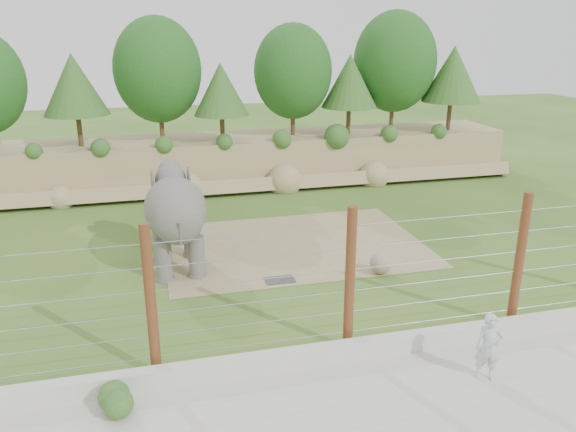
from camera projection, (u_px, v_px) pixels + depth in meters
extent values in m
plane|color=#385B22|center=(302.00, 278.00, 19.22)|extent=(90.00, 90.00, 0.00)
cube|color=#95895C|center=(239.00, 159.00, 30.74)|extent=(30.00, 4.00, 2.50)
cube|color=#95895C|center=(247.00, 186.00, 28.92)|extent=(30.00, 1.37, 1.07)
cylinder|color=#3F2B19|center=(80.00, 130.00, 27.77)|extent=(0.24, 0.24, 1.58)
sphere|color=#114411|center=(74.00, 86.00, 27.08)|extent=(3.60, 3.60, 3.60)
cylinder|color=#3F2B19|center=(161.00, 122.00, 29.10)|extent=(0.24, 0.24, 1.92)
sphere|color=#114411|center=(158.00, 70.00, 28.25)|extent=(4.40, 4.40, 4.40)
cylinder|color=#3F2B19|center=(222.00, 128.00, 28.78)|extent=(0.24, 0.24, 1.40)
sphere|color=#114411|center=(221.00, 91.00, 28.16)|extent=(3.20, 3.20, 3.20)
cylinder|color=#3F2B19|center=(293.00, 118.00, 30.56)|extent=(0.24, 0.24, 1.82)
sphere|color=#114411|center=(293.00, 72.00, 29.76)|extent=(4.16, 4.16, 4.16)
cylinder|color=#3F2B19|center=(348.00, 121.00, 30.75)|extent=(0.24, 0.24, 1.50)
sphere|color=#114411|center=(350.00, 83.00, 30.09)|extent=(3.44, 3.44, 3.44)
cylinder|color=#3F2B19|center=(392.00, 111.00, 32.28)|extent=(0.24, 0.24, 2.03)
sphere|color=#114411|center=(395.00, 62.00, 31.39)|extent=(4.64, 4.64, 4.64)
cylinder|color=#3F2B19|center=(449.00, 116.00, 31.94)|extent=(0.24, 0.24, 1.64)
sphere|color=#114411|center=(453.00, 76.00, 31.22)|extent=(3.76, 3.76, 3.76)
cube|color=#918058|center=(294.00, 245.00, 22.09)|extent=(10.00, 7.00, 0.02)
cube|color=#262628|center=(280.00, 280.00, 19.03)|extent=(1.00, 0.60, 0.03)
sphere|color=gray|center=(380.00, 263.00, 19.45)|extent=(0.75, 0.75, 0.75)
cube|color=beige|center=(354.00, 350.00, 14.55)|extent=(26.00, 0.35, 0.50)
cube|color=beige|center=(385.00, 406.00, 12.80)|extent=(26.00, 4.00, 0.01)
cylinder|color=#5C2617|center=(151.00, 303.00, 13.29)|extent=(0.26, 0.26, 4.00)
cylinder|color=#5C2617|center=(350.00, 280.00, 14.45)|extent=(0.26, 0.26, 4.00)
cylinder|color=#5C2617|center=(519.00, 261.00, 15.61)|extent=(0.26, 0.26, 4.00)
cylinder|color=#929297|center=(348.00, 331.00, 14.93)|extent=(20.00, 0.02, 0.02)
cylinder|color=#929297|center=(349.00, 311.00, 14.74)|extent=(20.00, 0.02, 0.02)
cylinder|color=#929297|center=(349.00, 291.00, 14.54)|extent=(20.00, 0.02, 0.02)
cylinder|color=#929297|center=(350.00, 270.00, 14.35)|extent=(20.00, 0.02, 0.02)
cylinder|color=#929297|center=(351.00, 248.00, 14.15)|extent=(20.00, 0.02, 0.02)
cylinder|color=#929297|center=(352.00, 226.00, 13.96)|extent=(20.00, 0.02, 0.02)
sphere|color=#295B20|center=(119.00, 399.00, 12.42)|extent=(0.74, 0.74, 0.74)
imported|color=silver|center=(489.00, 347.00, 13.51)|extent=(0.74, 0.61, 1.73)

